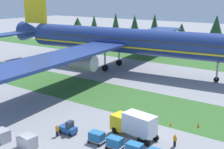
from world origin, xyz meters
name	(u,v)px	position (x,y,z in m)	size (l,w,h in m)	color
grass_strip_near	(132,101)	(0.00, 25.51, 0.00)	(320.00, 13.79, 0.01)	#336028
grass_strip_far	(204,64)	(0.00, 65.09, 0.00)	(320.00, 13.79, 0.01)	#336028
airliner	(119,40)	(-16.30, 45.04, 7.86)	(69.48, 85.43, 21.96)	navy
baggage_tug	(68,128)	(0.06, 8.28, 0.81)	(2.65, 1.40, 1.97)	#1E4C8E
cargo_dolly_lead	(97,136)	(5.08, 8.47, 0.92)	(2.25, 1.58, 1.55)	#A3A3A8
cargo_dolly_second	(115,142)	(7.98, 8.58, 0.92)	(2.25, 1.58, 1.55)	#A3A3A8
cargo_dolly_third	(135,148)	(10.88, 8.68, 0.92)	(2.25, 1.58, 1.55)	#A3A3A8
catering_truck	(134,124)	(8.18, 12.92, 1.95)	(7.17, 3.09, 3.58)	yellow
ground_crew_marshaller	(175,140)	(14.01, 13.62, 0.95)	(0.54, 0.36, 1.74)	black
ground_crew_loader	(57,130)	(-0.60, 6.74, 0.95)	(0.55, 0.36, 1.74)	black
uld_container_1	(26,141)	(-1.73, 2.24, 0.77)	(2.00, 1.60, 1.54)	#A3A3A8
uld_container_2	(2,136)	(-5.57, 1.33, 0.84)	(2.00, 1.60, 1.67)	#A3A3A8
uld_container_3	(28,142)	(-1.26, 2.29, 0.85)	(2.00, 1.60, 1.71)	#A3A3A8
taxiway_marker_0	(171,124)	(10.75, 19.33, 0.24)	(0.44, 0.44, 0.47)	orange
taxiway_marker_1	(198,125)	(14.40, 21.21, 0.33)	(0.44, 0.44, 0.65)	orange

